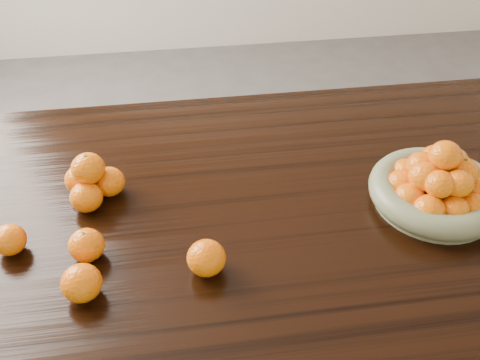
{
  "coord_description": "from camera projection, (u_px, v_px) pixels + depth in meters",
  "views": [
    {
      "loc": [
        -0.09,
        -0.97,
        1.6
      ],
      "look_at": [
        0.05,
        -0.02,
        0.83
      ],
      "focal_mm": 40.0,
      "sensor_mm": 36.0,
      "label": 1
    }
  ],
  "objects": [
    {
      "name": "fruit_bowl",
      "position": [
        438.0,
        186.0,
        1.25
      ],
      "size": [
        0.31,
        0.31,
        0.17
      ],
      "rotation": [
        0.0,
        0.0,
        0.11
      ],
      "color": "gray",
      "rests_on": "dining_table"
    },
    {
      "name": "loose_orange_0",
      "position": [
        87.0,
        245.0,
        1.12
      ],
      "size": [
        0.08,
        0.08,
        0.07
      ],
      "primitive_type": "ellipsoid",
      "color": "orange",
      "rests_on": "dining_table"
    },
    {
      "name": "dining_table",
      "position": [
        220.0,
        229.0,
        1.34
      ],
      "size": [
        2.0,
        1.0,
        0.75
      ],
      "color": "black",
      "rests_on": "ground"
    },
    {
      "name": "loose_orange_3",
      "position": [
        9.0,
        240.0,
        1.14
      ],
      "size": [
        0.07,
        0.07,
        0.07
      ],
      "primitive_type": "ellipsoid",
      "color": "orange",
      "rests_on": "dining_table"
    },
    {
      "name": "orange_pyramid",
      "position": [
        91.0,
        181.0,
        1.27
      ],
      "size": [
        0.15,
        0.14,
        0.13
      ],
      "rotation": [
        0.0,
        0.0,
        -0.26
      ],
      "color": "orange",
      "rests_on": "dining_table"
    },
    {
      "name": "loose_orange_1",
      "position": [
        82.0,
        283.0,
        1.04
      ],
      "size": [
        0.08,
        0.08,
        0.08
      ],
      "primitive_type": "ellipsoid",
      "color": "orange",
      "rests_on": "dining_table"
    },
    {
      "name": "loose_orange_2",
      "position": [
        206.0,
        258.0,
        1.09
      ],
      "size": [
        0.08,
        0.08,
        0.08
      ],
      "primitive_type": "ellipsoid",
      "color": "orange",
      "rests_on": "dining_table"
    }
  ]
}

